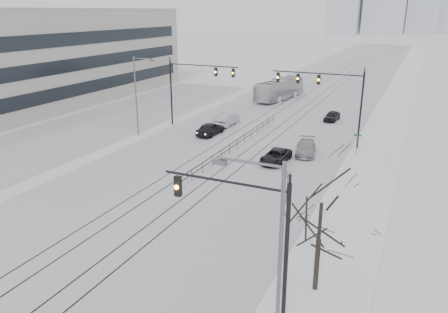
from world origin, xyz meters
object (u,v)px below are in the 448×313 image
(sedan_nb_right, at_px, (306,148))
(box_truck, at_px, (279,89))
(sedan_nb_far, at_px, (332,116))
(sedan_nb_front, at_px, (276,156))
(traffic_mast_near, at_px, (252,228))
(sedan_sb_inner, at_px, (210,129))
(sedan_sb_outer, at_px, (227,119))
(bare_tree, at_px, (321,213))

(sedan_nb_right, height_order, box_truck, box_truck)
(sedan_nb_far, bearing_deg, box_truck, 139.17)
(sedan_nb_front, bearing_deg, sedan_nb_far, 87.48)
(traffic_mast_near, distance_m, sedan_sb_inner, 31.81)
(sedan_nb_right, bearing_deg, sedan_sb_inner, 157.46)
(sedan_sb_outer, distance_m, box_truck, 18.80)
(sedan_sb_inner, height_order, sedan_nb_right, sedan_sb_inner)
(sedan_sb_outer, bearing_deg, sedan_sb_inner, 91.28)
(sedan_sb_outer, xyz_separation_m, sedan_nb_right, (11.98, -7.32, -0.11))
(sedan_sb_outer, bearing_deg, sedan_nb_right, 148.71)
(sedan_nb_front, relative_size, sedan_nb_far, 1.20)
(traffic_mast_near, distance_m, box_truck, 53.30)
(traffic_mast_near, distance_m, sedan_nb_front, 22.46)
(box_truck, bearing_deg, sedan_sb_inner, 98.65)
(traffic_mast_near, bearing_deg, sedan_nb_right, 98.53)
(sedan_sb_inner, bearing_deg, traffic_mast_near, 122.56)
(sedan_sb_outer, bearing_deg, bare_tree, 121.88)
(sedan_sb_outer, distance_m, sedan_nb_front, 14.88)
(traffic_mast_near, relative_size, bare_tree, 1.15)
(sedan_sb_inner, relative_size, box_truck, 0.37)
(sedan_sb_inner, relative_size, sedan_nb_right, 0.95)
(sedan_nb_front, height_order, box_truck, box_truck)
(bare_tree, bearing_deg, sedan_sb_outer, 121.73)
(sedan_sb_inner, xyz_separation_m, sedan_nb_right, (11.88, -2.41, -0.08))
(sedan_nb_far, bearing_deg, sedan_sb_outer, -141.11)
(traffic_mast_near, height_order, sedan_nb_front, traffic_mast_near)
(bare_tree, distance_m, sedan_sb_outer, 34.70)
(sedan_sb_inner, bearing_deg, box_truck, -89.04)
(sedan_sb_inner, bearing_deg, sedan_sb_outer, -85.99)
(traffic_mast_near, xyz_separation_m, sedan_nb_far, (-4.15, 40.22, -3.93))
(traffic_mast_near, height_order, sedan_nb_right, traffic_mast_near)
(sedan_nb_front, relative_size, box_truck, 0.37)
(bare_tree, distance_m, box_truck, 51.18)
(sedan_sb_inner, bearing_deg, bare_tree, 129.33)
(sedan_sb_outer, bearing_deg, sedan_nb_front, 132.54)
(sedan_nb_far, relative_size, box_truck, 0.31)
(sedan_nb_far, bearing_deg, sedan_sb_inner, -127.24)
(sedan_sb_inner, distance_m, sedan_nb_far, 17.18)
(traffic_mast_near, distance_m, sedan_nb_right, 25.61)
(sedan_nb_far, height_order, box_truck, box_truck)
(traffic_mast_near, bearing_deg, sedan_sb_outer, 115.93)
(sedan_nb_right, xyz_separation_m, box_truck, (-11.09, 26.08, 0.99))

